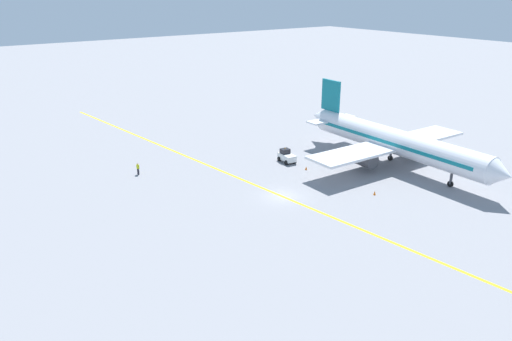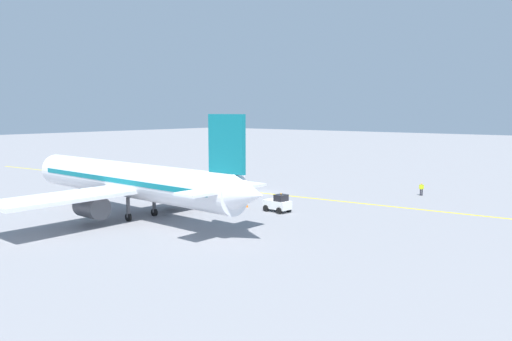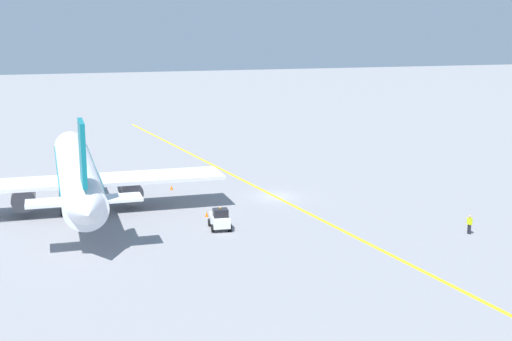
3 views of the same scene
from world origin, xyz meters
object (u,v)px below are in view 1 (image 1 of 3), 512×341
Objects in this scene: airplane_at_gate at (393,141)px; baggage_tug_white at (287,156)px; traffic_cone_mid_apron at (375,193)px; traffic_cone_near_nose at (306,168)px; ground_crew_worker at (138,168)px.

airplane_at_gate reaches higher than baggage_tug_white.
baggage_tug_white is at bearing -41.78° from airplane_at_gate.
traffic_cone_mid_apron is (-1.08, 16.29, -0.63)m from baggage_tug_white.
baggage_tug_white reaches higher than traffic_cone_near_nose.
ground_crew_worker is at bearing -49.01° from traffic_cone_mid_apron.
airplane_at_gate is 36.70m from ground_crew_worker.
ground_crew_worker is (31.64, -18.40, -2.80)m from airplane_at_gate.
airplane_at_gate is 64.49× the size of traffic_cone_mid_apron.
baggage_tug_white is at bearing 157.99° from ground_crew_worker.
baggage_tug_white is (11.47, -10.25, -2.81)m from airplane_at_gate.
traffic_cone_near_nose is 1.00× the size of traffic_cone_mid_apron.
airplane_at_gate is at bearing -149.81° from traffic_cone_mid_apron.
baggage_tug_white is 21.75m from ground_crew_worker.
airplane_at_gate is 11.29× the size of baggage_tug_white.
ground_crew_worker is at bearing -31.54° from traffic_cone_near_nose.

